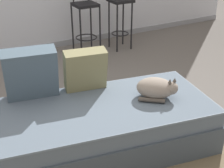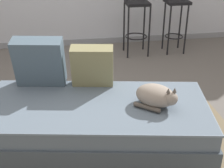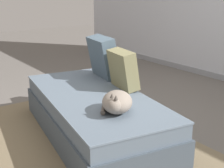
{
  "view_description": "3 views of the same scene",
  "coord_description": "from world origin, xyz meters",
  "px_view_note": "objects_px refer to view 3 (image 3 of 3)",
  "views": [
    {
      "loc": [
        -0.99,
        -2.36,
        1.72
      ],
      "look_at": [
        0.15,
        -0.3,
        0.53
      ],
      "focal_mm": 50.0,
      "sensor_mm": 36.0,
      "label": 1
    },
    {
      "loc": [
        -0.21,
        -2.57,
        1.7
      ],
      "look_at": [
        0.15,
        -0.3,
        0.53
      ],
      "focal_mm": 50.0,
      "sensor_mm": 36.0,
      "label": 2
    },
    {
      "loc": [
        2.31,
        -1.88,
        1.36
      ],
      "look_at": [
        0.15,
        -0.3,
        0.53
      ],
      "focal_mm": 50.0,
      "sensor_mm": 36.0,
      "label": 3
    }
  ],
  "objects_px": {
    "throw_pillow_corner": "(103,57)",
    "cat": "(117,102)",
    "couch": "(94,114)",
    "throw_pillow_middle": "(123,69)"
  },
  "relations": [
    {
      "from": "throw_pillow_corner",
      "to": "cat",
      "type": "height_order",
      "value": "throw_pillow_corner"
    },
    {
      "from": "throw_pillow_middle",
      "to": "cat",
      "type": "height_order",
      "value": "throw_pillow_middle"
    },
    {
      "from": "throw_pillow_middle",
      "to": "cat",
      "type": "bearing_deg",
      "value": -42.51
    },
    {
      "from": "couch",
      "to": "throw_pillow_middle",
      "type": "xyz_separation_m",
      "value": [
        0.01,
        0.33,
        0.39
      ]
    },
    {
      "from": "couch",
      "to": "cat",
      "type": "xyz_separation_m",
      "value": [
        0.48,
        -0.09,
        0.29
      ]
    },
    {
      "from": "couch",
      "to": "throw_pillow_middle",
      "type": "relative_size",
      "value": 5.03
    },
    {
      "from": "throw_pillow_corner",
      "to": "cat",
      "type": "distance_m",
      "value": 1.06
    },
    {
      "from": "couch",
      "to": "throw_pillow_middle",
      "type": "bearing_deg",
      "value": 88.04
    },
    {
      "from": "throw_pillow_middle",
      "to": "cat",
      "type": "distance_m",
      "value": 0.64
    },
    {
      "from": "throw_pillow_corner",
      "to": "throw_pillow_middle",
      "type": "relative_size",
      "value": 1.18
    }
  ]
}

